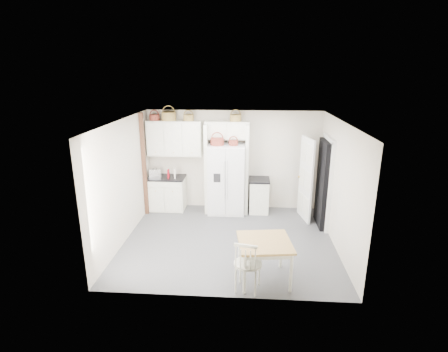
{
  "coord_description": "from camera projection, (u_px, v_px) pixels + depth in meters",
  "views": [
    {
      "loc": [
        0.38,
        -6.89,
        3.57
      ],
      "look_at": [
        -0.13,
        0.4,
        1.35
      ],
      "focal_mm": 28.0,
      "sensor_mm": 36.0,
      "label": 1
    }
  ],
  "objects": [
    {
      "name": "refrigerator",
      "position": [
        227.0,
        179.0,
        8.95
      ],
      "size": [
        0.93,
        0.75,
        1.8
      ],
      "primitive_type": "cube",
      "color": "silver",
      "rests_on": "floor"
    },
    {
      "name": "wall_right",
      "position": [
        339.0,
        186.0,
        7.11
      ],
      "size": [
        0.0,
        4.0,
        4.0
      ],
      "primitive_type": "plane",
      "rotation": [
        1.57,
        0.0,
        -1.57
      ],
      "color": "beige",
      "rests_on": "floor"
    },
    {
      "name": "trim_post",
      "position": [
        144.0,
        165.0,
        8.7
      ],
      "size": [
        0.09,
        0.09,
        2.6
      ],
      "primitive_type": "cube",
      "color": "#452A17",
      "rests_on": "floor"
    },
    {
      "name": "doorway_void",
      "position": [
        324.0,
        184.0,
        8.15
      ],
      "size": [
        0.18,
        0.85,
        2.05
      ],
      "primitive_type": "cube",
      "color": "black",
      "rests_on": "floor"
    },
    {
      "name": "basket_upper_a",
      "position": [
        154.0,
        117.0,
        8.82
      ],
      "size": [
        0.26,
        0.26,
        0.15
      ],
      "primitive_type": "cylinder",
      "color": "maroon",
      "rests_on": "upper_cabinet"
    },
    {
      "name": "counter_right",
      "position": [
        259.0,
        180.0,
        8.96
      ],
      "size": [
        0.52,
        0.62,
        0.04
      ],
      "primitive_type": "cube",
      "color": "black",
      "rests_on": "base_cab_right"
    },
    {
      "name": "basket_fridge_a",
      "position": [
        217.0,
        142.0,
        8.58
      ],
      "size": [
        0.33,
        0.33,
        0.18
      ],
      "primitive_type": "cylinder",
      "color": "maroon",
      "rests_on": "refrigerator"
    },
    {
      "name": "door_slab",
      "position": [
        306.0,
        179.0,
        8.5
      ],
      "size": [
        0.21,
        0.79,
        2.05
      ],
      "primitive_type": "cube",
      "rotation": [
        0.0,
        0.0,
        -1.36
      ],
      "color": "white",
      "rests_on": "floor"
    },
    {
      "name": "bridge_cabinet",
      "position": [
        227.0,
        130.0,
        8.78
      ],
      "size": [
        1.12,
        0.34,
        0.45
      ],
      "primitive_type": "cube",
      "color": "silver",
      "rests_on": "wall_back"
    },
    {
      "name": "fridge_panel_left",
      "position": [
        207.0,
        168.0,
        8.97
      ],
      "size": [
        0.08,
        0.6,
        2.3
      ],
      "primitive_type": "cube",
      "color": "silver",
      "rests_on": "floor"
    },
    {
      "name": "cookbook_red",
      "position": [
        168.0,
        174.0,
        9.01
      ],
      "size": [
        0.04,
        0.15,
        0.22
      ],
      "primitive_type": "cube",
      "rotation": [
        0.0,
        0.0,
        0.06
      ],
      "color": "#AB0916",
      "rests_on": "counter_left"
    },
    {
      "name": "floor",
      "position": [
        229.0,
        240.0,
        7.64
      ],
      "size": [
        4.5,
        4.5,
        0.0
      ],
      "primitive_type": "plane",
      "color": "#4D4F56",
      "rests_on": "ground"
    },
    {
      "name": "toaster",
      "position": [
        155.0,
        173.0,
        9.12
      ],
      "size": [
        0.33,
        0.23,
        0.2
      ],
      "primitive_type": "cube",
      "rotation": [
        0.0,
        0.0,
        0.22
      ],
      "color": "silver",
      "rests_on": "counter_left"
    },
    {
      "name": "basket_bridge_b",
      "position": [
        236.0,
        118.0,
        8.68
      ],
      "size": [
        0.28,
        0.28,
        0.16
      ],
      "primitive_type": "cylinder",
      "color": "olive",
      "rests_on": "bridge_cabinet"
    },
    {
      "name": "fridge_panel_right",
      "position": [
        247.0,
        169.0,
        8.91
      ],
      "size": [
        0.08,
        0.6,
        2.3
      ],
      "primitive_type": "cube",
      "color": "silver",
      "rests_on": "floor"
    },
    {
      "name": "upper_cabinet",
      "position": [
        175.0,
        138.0,
        8.94
      ],
      "size": [
        1.4,
        0.34,
        0.9
      ],
      "primitive_type": "cube",
      "color": "silver",
      "rests_on": "wall_back"
    },
    {
      "name": "basket_fridge_b",
      "position": [
        233.0,
        143.0,
        8.56
      ],
      "size": [
        0.23,
        0.23,
        0.12
      ],
      "primitive_type": "cylinder",
      "color": "maroon",
      "rests_on": "refrigerator"
    },
    {
      "name": "basket_upper_b",
      "position": [
        169.0,
        116.0,
        8.78
      ],
      "size": [
        0.36,
        0.36,
        0.21
      ],
      "primitive_type": "cylinder",
      "color": "olive",
      "rests_on": "upper_cabinet"
    },
    {
      "name": "windsor_chair",
      "position": [
        248.0,
        264.0,
        5.8
      ],
      "size": [
        0.56,
        0.52,
        0.97
      ],
      "primitive_type": "cube",
      "rotation": [
        0.0,
        0.0,
        -0.22
      ],
      "color": "silver",
      "rests_on": "floor"
    },
    {
      "name": "basket_upper_c",
      "position": [
        189.0,
        118.0,
        8.76
      ],
      "size": [
        0.26,
        0.26,
        0.15
      ],
      "primitive_type": "cylinder",
      "color": "olive",
      "rests_on": "upper_cabinet"
    },
    {
      "name": "base_cab_left",
      "position": [
        167.0,
        194.0,
        9.26
      ],
      "size": [
        0.93,
        0.59,
        0.86
      ],
      "primitive_type": "cube",
      "color": "silver",
      "rests_on": "floor"
    },
    {
      "name": "dining_table",
      "position": [
        264.0,
        260.0,
        6.12
      ],
      "size": [
        1.0,
        1.0,
        0.75
      ],
      "primitive_type": "cube",
      "rotation": [
        0.0,
        0.0,
        0.13
      ],
      "color": "olive",
      "rests_on": "floor"
    },
    {
      "name": "wall_back",
      "position": [
        233.0,
        160.0,
        9.17
      ],
      "size": [
        4.5,
        0.0,
        4.5
      ],
      "primitive_type": "plane",
      "rotation": [
        1.57,
        0.0,
        0.0
      ],
      "color": "beige",
      "rests_on": "floor"
    },
    {
      "name": "wall_left",
      "position": [
        123.0,
        182.0,
        7.41
      ],
      "size": [
        0.0,
        4.0,
        4.0
      ],
      "primitive_type": "plane",
      "rotation": [
        1.57,
        0.0,
        1.57
      ],
      "color": "beige",
      "rests_on": "floor"
    },
    {
      "name": "ceiling",
      "position": [
        229.0,
        121.0,
        6.89
      ],
      "size": [
        4.5,
        4.5,
        0.0
      ],
      "primitive_type": "plane",
      "color": "white",
      "rests_on": "wall_back"
    },
    {
      "name": "counter_left",
      "position": [
        166.0,
        178.0,
        9.13
      ],
      "size": [
        0.97,
        0.62,
        0.04
      ],
      "primitive_type": "cube",
      "color": "black",
      "rests_on": "base_cab_left"
    },
    {
      "name": "base_cab_right",
      "position": [
        259.0,
        196.0,
        9.09
      ],
      "size": [
        0.48,
        0.58,
        0.85
      ],
      "primitive_type": "cube",
      "color": "silver",
      "rests_on": "floor"
    },
    {
      "name": "cookbook_cream",
      "position": [
        175.0,
        173.0,
        8.99
      ],
      "size": [
        0.07,
        0.17,
        0.25
      ],
      "primitive_type": "cube",
      "rotation": [
        0.0,
        0.0,
        0.21
      ],
      "color": "#F4E5D0",
      "rests_on": "counter_left"
    }
  ]
}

